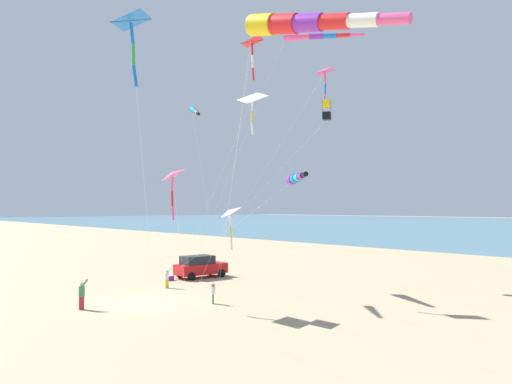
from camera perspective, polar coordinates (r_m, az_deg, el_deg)
ground_plane at (r=30.47m, az=-13.68°, el=-12.95°), size 600.00×600.00×0.00m
parked_car at (r=40.00m, az=-6.85°, el=-8.97°), size 4.41×2.29×1.85m
cooler_box at (r=38.99m, az=-10.47°, el=-10.23°), size 0.62×0.42×0.42m
person_adult_flyer at (r=29.30m, az=-20.44°, el=-11.45°), size 0.60×0.53×1.73m
person_child_green_jacket at (r=29.26m, az=-5.25°, el=-12.02°), size 0.46×0.48×1.33m
person_child_grey_jacket at (r=35.32m, az=-10.79°, el=-10.14°), size 0.45×0.36×1.46m
kite_windsock_long_streamer_right at (r=33.53m, az=-7.50°, el=9.75°), size 6.95×6.83×13.24m
kite_delta_blue_topmost at (r=18.21m, az=-15.03°, el=19.43°), size 9.36×14.16×12.82m
kite_delta_yellow_midlevel at (r=40.92m, az=8.34°, el=14.26°), size 7.64×9.83×17.66m
kite_delta_striped_overhead at (r=31.86m, az=-0.52°, el=11.33°), size 1.52×10.82×13.72m
kite_delta_black_fish_shape at (r=26.12m, az=-0.53°, el=17.74°), size 7.97×13.19×14.97m
kite_windsock_green_low_center at (r=34.02m, az=4.87°, el=1.69°), size 6.92×11.09×8.35m
kite_box_teal_far_right at (r=38.46m, az=8.58°, el=9.82°), size 6.35×11.76×14.49m
kite_windsock_long_streamer_left at (r=34.23m, az=6.84°, el=18.25°), size 2.89×16.81×18.09m
kite_windsock_red_high_left at (r=18.95m, az=5.48°, el=19.78°), size 6.94×17.27×13.77m
kite_delta_orange_high_right at (r=26.22m, az=-3.30°, el=-2.59°), size 4.81×9.52×5.94m
kite_delta_small_distant at (r=28.03m, az=-10.22°, el=1.95°), size 5.02×5.61×8.23m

